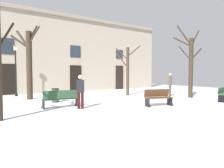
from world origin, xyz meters
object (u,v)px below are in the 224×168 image
Objects in this scene: tree_foreground at (29,61)px; person_near_bench at (80,90)px; bench_near_lamp at (61,98)px; streetlamp at (16,65)px; person_crossing_plaza at (170,83)px; tree_left_of_center at (190,64)px; litter_bin at (55,95)px; bench_back_to_back_right at (224,94)px; tree_right_of_center at (127,69)px; bench_by_litter_bin at (158,98)px.

tree_foreground reaches higher than person_near_bench.
tree_foreground is 5.16m from bench_near_lamp.
streetlamp reaches higher than person_crossing_plaza.
litter_bin is (-9.19, 3.10, -2.06)m from tree_left_of_center.
tree_foreground is 13.30m from bench_back_to_back_right.
streetlamp is 2.09× the size of bench_near_lamp.
person_near_bench is (-9.01, 2.56, 0.47)m from bench_back_to_back_right.
litter_bin is 8.78m from person_crossing_plaza.
bench_back_to_back_right is (9.35, -5.53, 0.05)m from litter_bin.
person_crossing_plaza is at bearing -47.25° from tree_right_of_center.
tree_foreground is 3.20× the size of bench_by_litter_bin.
tree_right_of_center is 2.37× the size of person_near_bench.
tree_foreground is 2.87× the size of bench_back_to_back_right.
litter_bin is (-6.28, -0.76, -1.74)m from tree_right_of_center.
tree_foreground is 1.29× the size of streetlamp.
bench_by_litter_bin is 5.16m from person_crossing_plaza.
tree_left_of_center is at bearing 25.49° from person_near_bench.
streetlamp is at bearing 142.43° from tree_left_of_center.
litter_bin is 0.45× the size of bench_near_lamp.
tree_foreground is at bearing -77.71° from bench_near_lamp.
tree_foreground is 6.03× the size of litter_bin.
streetlamp is 2.48× the size of bench_by_litter_bin.
litter_bin is 0.47× the size of person_crossing_plaza.
streetlamp is at bearing 150.75° from tree_right_of_center.
tree_foreground is 9.09m from bench_by_litter_bin.
tree_foreground reaches higher than bench_by_litter_bin.
bench_back_to_back_right is (5.07, -0.99, 0.02)m from bench_by_litter_bin.
streetlamp reaches higher than bench_near_lamp.
tree_left_of_center reaches higher than bench_back_to_back_right.
tree_right_of_center reaches higher than bench_near_lamp.
streetlamp is 12.28m from person_crossing_plaza.
streetlamp is (-7.78, 4.36, 0.29)m from tree_right_of_center.
tree_left_of_center reaches higher than tree_foreground.
tree_foreground is 5.89m from person_near_bench.
tree_left_of_center is at bearing 80.91° from bench_back_to_back_right.
person_near_bench reaches higher than bench_back_to_back_right.
litter_bin is at bearing -43.37° from person_crossing_plaza.
streetlamp is (-10.69, 8.22, -0.03)m from tree_left_of_center.
streetlamp is 15.33m from bench_back_to_back_right.
tree_left_of_center is (10.22, -5.60, -0.15)m from tree_foreground.
bench_by_litter_bin reaches higher than bench_back_to_back_right.
tree_right_of_center is 7.46m from bench_near_lamp.
bench_near_lamp is 1.05× the size of person_crossing_plaza.
person_near_bench is (1.37, -5.47, -1.69)m from tree_foreground.
bench_near_lamp is 8.99m from person_crossing_plaza.
bench_back_to_back_right is at bearing 69.45° from person_crossing_plaza.
person_near_bench is at bearing -75.90° from tree_foreground.
person_near_bench is (0.73, -0.82, 0.47)m from bench_near_lamp.
bench_near_lamp is 10.31m from bench_back_to_back_right.
streetlamp is (-0.47, 2.62, -0.18)m from tree_foreground.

